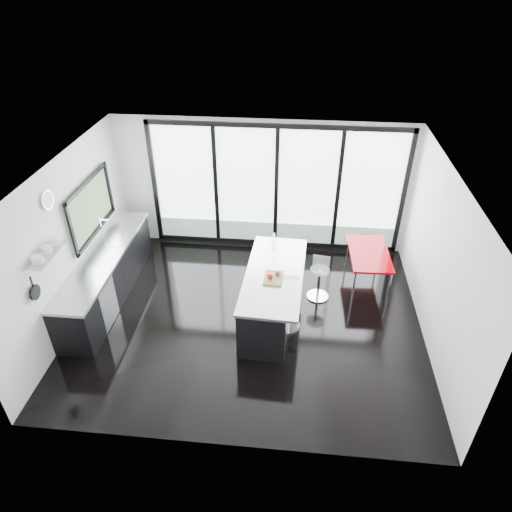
# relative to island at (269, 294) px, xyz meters

# --- Properties ---
(floor) EXTENTS (6.00, 5.00, 0.00)m
(floor) POSITION_rel_island_xyz_m (-0.35, -0.14, -0.48)
(floor) COLOR black
(floor) RESTS_ON ground
(ceiling) EXTENTS (6.00, 5.00, 0.00)m
(ceiling) POSITION_rel_island_xyz_m (-0.35, -0.14, 2.32)
(ceiling) COLOR white
(ceiling) RESTS_ON wall_back
(wall_back) EXTENTS (6.00, 0.09, 2.80)m
(wall_back) POSITION_rel_island_xyz_m (-0.08, 2.33, 0.80)
(wall_back) COLOR silver
(wall_back) RESTS_ON ground
(wall_front) EXTENTS (6.00, 0.00, 2.80)m
(wall_front) POSITION_rel_island_xyz_m (-0.35, -2.64, 0.92)
(wall_front) COLOR silver
(wall_front) RESTS_ON ground
(wall_left) EXTENTS (0.26, 5.00, 2.80)m
(wall_left) POSITION_rel_island_xyz_m (-3.33, 0.13, 1.09)
(wall_left) COLOR silver
(wall_left) RESTS_ON ground
(wall_right) EXTENTS (0.00, 5.00, 2.80)m
(wall_right) POSITION_rel_island_xyz_m (2.65, -0.14, 0.92)
(wall_right) COLOR silver
(wall_right) RESTS_ON ground
(counter_cabinets) EXTENTS (0.69, 3.24, 1.36)m
(counter_cabinets) POSITION_rel_island_xyz_m (-3.02, 0.26, -0.01)
(counter_cabinets) COLOR black
(counter_cabinets) RESTS_ON floor
(island) EXTENTS (1.07, 2.33, 1.22)m
(island) POSITION_rel_island_xyz_m (0.00, 0.00, 0.00)
(island) COLOR black
(island) RESTS_ON floor
(bar_stool_near) EXTENTS (0.49, 0.49, 0.75)m
(bar_stool_near) POSITION_rel_island_xyz_m (0.32, -0.25, -0.10)
(bar_stool_near) COLOR silver
(bar_stool_near) RESTS_ON floor
(bar_stool_far) EXTENTS (0.46, 0.46, 0.65)m
(bar_stool_far) POSITION_rel_island_xyz_m (0.87, 0.61, -0.15)
(bar_stool_far) COLOR silver
(bar_stool_far) RESTS_ON floor
(red_table) EXTENTS (0.78, 1.31, 0.69)m
(red_table) POSITION_rel_island_xyz_m (1.80, 1.18, -0.13)
(red_table) COLOR #A90007
(red_table) RESTS_ON floor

